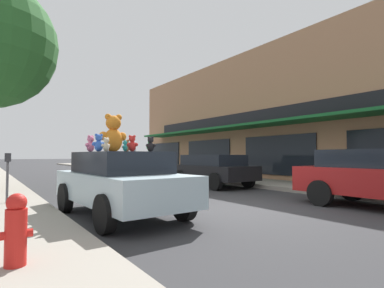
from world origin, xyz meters
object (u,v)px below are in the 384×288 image
object	(u,v)px
teddy_bear_brown	(126,146)
teddy_bear_black	(151,144)
teddy_bear_giant	(113,134)
teddy_bear_pink	(90,144)
teddy_bear_white	(134,146)
fire_hydrant	(16,229)
parking_meter	(8,171)
teddy_bear_cream	(106,145)
teddy_bear_teal	(125,146)
teddy_bear_green	(150,147)
teddy_bear_red	(132,144)
plush_art_car	(121,181)
parked_car_far_center	(213,169)
teddy_bear_blue	(99,143)

from	to	relation	value
teddy_bear_brown	teddy_bear_black	bearing A→B (deg)	130.84
teddy_bear_giant	teddy_bear_pink	xyz separation A→B (m)	(-0.50, 0.09, -0.25)
teddy_bear_white	fire_hydrant	size ratio (longest dim) A/B	0.36
teddy_bear_brown	teddy_bear_white	bearing A→B (deg)	128.88
teddy_bear_pink	parking_meter	size ratio (longest dim) A/B	0.30
teddy_bear_cream	teddy_bear_pink	bearing A→B (deg)	-112.43
teddy_bear_teal	teddy_bear_pink	xyz separation A→B (m)	(-0.29, 1.35, 0.08)
teddy_bear_cream	teddy_bear_green	bearing A→B (deg)	178.18
teddy_bear_pink	fire_hydrant	size ratio (longest dim) A/B	0.49
teddy_bear_red	plush_art_car	bearing A→B (deg)	-55.68
parked_car_far_center	teddy_bear_teal	bearing A→B (deg)	-141.60
parking_meter	teddy_bear_giant	bearing A→B (deg)	-46.86
teddy_bear_giant	parked_car_far_center	bearing A→B (deg)	-144.71
teddy_bear_white	parked_car_far_center	distance (m)	6.81
teddy_bear_giant	teddy_bear_black	bearing A→B (deg)	114.42
plush_art_car	parked_car_far_center	size ratio (longest dim) A/B	1.00
plush_art_car	teddy_bear_teal	xyz separation A→B (m)	(-0.27, -0.89, 0.78)
teddy_bear_teal	teddy_bear_giant	bearing A→B (deg)	-147.90
plush_art_car	teddy_bear_brown	bearing A→B (deg)	52.93
parked_car_far_center	fire_hydrant	size ratio (longest dim) A/B	5.26
teddy_bear_teal	teddy_bear_blue	bearing A→B (deg)	-96.06
teddy_bear_pink	teddy_bear_black	xyz separation A→B (m)	(0.92, -1.21, -0.03)
teddy_bear_red	fire_hydrant	world-z (taller)	teddy_bear_red
parking_meter	parked_car_far_center	bearing A→B (deg)	10.43
teddy_bear_red	teddy_bear_blue	xyz separation A→B (m)	(-0.56, 0.39, 0.01)
plush_art_car	teddy_bear_giant	bearing A→B (deg)	95.38
teddy_bear_black	teddy_bear_white	world-z (taller)	teddy_bear_black
teddy_bear_teal	teddy_bear_green	world-z (taller)	teddy_bear_green
teddy_bear_giant	teddy_bear_brown	distance (m)	0.49
teddy_bear_green	teddy_bear_blue	bearing A→B (deg)	2.11
teddy_bear_giant	teddy_bear_brown	size ratio (longest dim) A/B	2.84
teddy_bear_teal	teddy_bear_brown	size ratio (longest dim) A/B	0.69
teddy_bear_blue	parking_meter	size ratio (longest dim) A/B	0.29
teddy_bear_white	teddy_bear_teal	bearing A→B (deg)	-3.41
teddy_bear_giant	teddy_bear_cream	xyz separation A→B (m)	(-0.50, -0.98, -0.30)
teddy_bear_blue	teddy_bear_green	distance (m)	1.34
plush_art_car	teddy_bear_pink	xyz separation A→B (m)	(-0.56, 0.45, 0.86)
teddy_bear_pink	parking_meter	distance (m)	2.62
plush_art_car	fire_hydrant	xyz separation A→B (m)	(-2.25, -2.69, -0.22)
teddy_bear_pink	parking_meter	xyz separation A→B (m)	(-1.50, 2.05, -0.66)
teddy_bear_pink	teddy_bear_white	size ratio (longest dim) A/B	1.36
teddy_bear_blue	teddy_bear_white	size ratio (longest dim) A/B	1.28
teddy_bear_brown	parked_car_far_center	world-z (taller)	teddy_bear_brown
teddy_bear_giant	teddy_bear_teal	distance (m)	1.32
teddy_bear_pink	teddy_bear_brown	xyz separation A→B (m)	(0.89, 0.03, -0.03)
teddy_bear_teal	teddy_bear_red	xyz separation A→B (m)	(0.17, 0.04, 0.05)
teddy_bear_red	teddy_bear_green	world-z (taller)	teddy_bear_red
teddy_bear_green	teddy_bear_giant	bearing A→B (deg)	-47.79
teddy_bear_blue	plush_art_car	bearing A→B (deg)	-136.20
teddy_bear_pink	teddy_bear_cream	world-z (taller)	teddy_bear_pink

